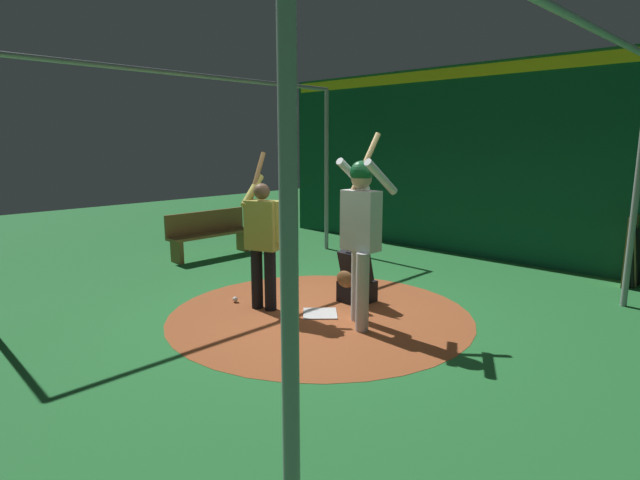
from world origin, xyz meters
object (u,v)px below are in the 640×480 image
catcher (356,276)px  bat_rack (633,253)px  baseball_0 (235,299)px  batter (361,226)px  bench (209,233)px  home_plate (320,313)px  visitor (263,237)px

catcher → bat_rack: (-3.57, 2.45, 0.13)m
bat_rack → baseball_0: bearing=-37.7°
batter → bench: batter is taller
bat_rack → catcher: bearing=-34.5°
baseball_0 → catcher: bearing=133.9°
baseball_0 → home_plate: bearing=110.8°
home_plate → batter: bearing=94.7°
home_plate → visitor: (0.34, -0.68, 0.93)m
home_plate → baseball_0: size_ratio=5.68×
batter → home_plate: bearing=-85.3°
batter → visitor: batter is taller
bench → baseball_0: (1.43, 2.65, -0.40)m
home_plate → bat_rack: 4.94m
catcher → bench: catcher is taller
batter → catcher: (-0.63, -0.59, -0.82)m
batter → catcher: size_ratio=2.40×
catcher → visitor: (1.02, -0.68, 0.58)m
visitor → baseball_0: (0.10, -0.48, -0.90)m
batter → baseball_0: size_ratio=30.24×
home_plate → bat_rack: bat_rack is taller
catcher → bat_rack: 4.33m
catcher → bench: size_ratio=0.55×
catcher → bat_rack: size_ratio=0.89×
catcher → bat_rack: bat_rack is taller
home_plate → batter: batter is taller
batter → visitor: size_ratio=1.12×
visitor → bat_rack: visitor is taller
home_plate → batter: 1.32m
bat_rack → baseball_0: (4.69, -3.62, -0.45)m
bat_rack → baseball_0: size_ratio=14.20×
home_plate → baseball_0: 1.24m
baseball_0 → visitor: bearing=101.8°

